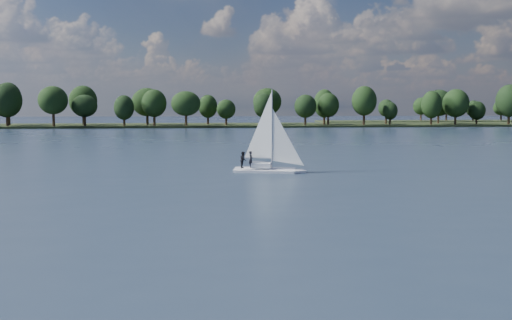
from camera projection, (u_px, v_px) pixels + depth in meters
The scene contains 4 objects.
ground at pixel (259, 145), 113.40m from camera, with size 700.00×700.00×0.00m, color #233342.
far_shore at pixel (225, 126), 224.18m from camera, with size 660.00×40.00×1.50m, color black.
sailboat at pixel (265, 149), 65.24m from camera, with size 7.82×3.95×9.92m.
treeline at pixel (220, 105), 219.32m from camera, with size 562.35×74.09×18.20m.
Camera 1 is at (-13.49, -12.39, 7.52)m, focal length 40.00 mm.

